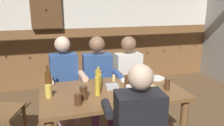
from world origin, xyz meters
The scene contains 22 objects.
back_wall_wainscot centered at (0.00, 2.42, 0.60)m, with size 6.02×0.12×1.20m, color brown.
dining_table centered at (0.00, 0.08, 0.63)m, with size 1.57×0.89×0.73m.
person_0 centered at (-0.47, 0.76, 0.69)m, with size 0.51×0.54×1.26m.
person_1 centered at (0.00, 0.75, 0.69)m, with size 0.55×0.54×1.24m.
person_2 centered at (0.47, 0.75, 0.68)m, with size 0.52×0.50×1.22m.
person_3 centered at (0.01, -0.60, 0.68)m, with size 0.55×0.57×1.23m.
table_candle centered at (0.11, 0.36, 0.77)m, with size 0.04×0.04×0.08m, color #F9E08C.
condiment_caddy centered at (0.01, 0.13, 0.76)m, with size 0.14×0.10×0.05m, color #B2B7BC.
plate_0 centered at (0.30, 0.31, 0.74)m, with size 0.23×0.23×0.01m, color white.
plate_1 centered at (0.66, 0.30, 0.74)m, with size 0.21×0.21×0.01m, color white.
bottle_0 centered at (-0.68, 0.41, 0.83)m, with size 0.07×0.07×0.26m.
bottle_1 centered at (-0.14, 0.16, 0.83)m, with size 0.07×0.07×0.26m.
bottle_2 centered at (-0.19, -0.01, 0.84)m, with size 0.05×0.05×0.29m.
pint_glass_0 centered at (-0.42, -0.19, 0.79)m, with size 0.07×0.07×0.12m, color #4C2D19.
pint_glass_1 centered at (0.60, -0.09, 0.80)m, with size 0.06×0.06×0.13m, color #4C2D19.
pint_glass_2 centered at (-0.69, 0.08, 0.80)m, with size 0.07×0.07×0.13m, color #E5C64C.
pint_glass_3 centered at (-0.35, -0.07, 0.80)m, with size 0.08×0.08×0.14m, color #4C2D19.
pint_glass_4 centered at (-0.09, 0.36, 0.81)m, with size 0.08×0.08×0.16m, color gold.
pint_glass_5 centered at (0.19, 0.09, 0.81)m, with size 0.07×0.07×0.15m, color #4C2D19.
pint_glass_6 centered at (0.33, -0.25, 0.80)m, with size 0.08×0.08×0.13m, color #E5C64C.
pint_glass_7 centered at (0.09, -0.21, 0.81)m, with size 0.07×0.07×0.15m, color white.
wall_dart_cabinet centered at (-0.63, 2.29, 1.57)m, with size 0.56×0.15×0.70m.
Camera 1 is at (-0.68, -2.16, 1.67)m, focal length 35.57 mm.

